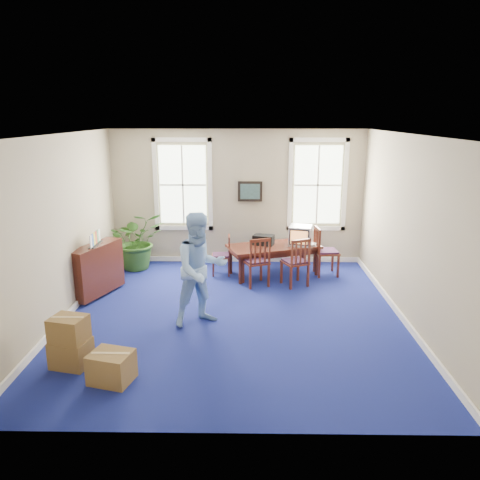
{
  "coord_description": "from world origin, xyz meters",
  "views": [
    {
      "loc": [
        0.23,
        -7.82,
        3.51
      ],
      "look_at": [
        0.1,
        0.6,
        1.25
      ],
      "focal_mm": 35.0,
      "sensor_mm": 36.0,
      "label": 1
    }
  ],
  "objects_px": {
    "chair_near_left": "(256,261)",
    "man": "(201,269)",
    "potted_plant": "(137,240)",
    "conference_table": "(273,260)",
    "credenza": "(97,272)",
    "crt_tv": "(300,235)",
    "cardboard_boxes": "(86,337)"
  },
  "relations": [
    {
      "from": "chair_near_left",
      "to": "cardboard_boxes",
      "type": "bearing_deg",
      "value": 31.33
    },
    {
      "from": "conference_table",
      "to": "potted_plant",
      "type": "relative_size",
      "value": 1.48
    },
    {
      "from": "chair_near_left",
      "to": "credenza",
      "type": "relative_size",
      "value": 0.84
    },
    {
      "from": "man",
      "to": "credenza",
      "type": "bearing_deg",
      "value": 122.13
    },
    {
      "from": "man",
      "to": "cardboard_boxes",
      "type": "xyz_separation_m",
      "value": [
        -1.54,
        -1.37,
        -0.58
      ]
    },
    {
      "from": "chair_near_left",
      "to": "man",
      "type": "height_order",
      "value": "man"
    },
    {
      "from": "conference_table",
      "to": "potted_plant",
      "type": "bearing_deg",
      "value": 153.61
    },
    {
      "from": "man",
      "to": "potted_plant",
      "type": "distance_m",
      "value": 3.48
    },
    {
      "from": "conference_table",
      "to": "chair_near_left",
      "type": "height_order",
      "value": "chair_near_left"
    },
    {
      "from": "credenza",
      "to": "cardboard_boxes",
      "type": "xyz_separation_m",
      "value": [
        0.66,
        -2.63,
        -0.1
      ]
    },
    {
      "from": "credenza",
      "to": "crt_tv",
      "type": "bearing_deg",
      "value": 39.65
    },
    {
      "from": "chair_near_left",
      "to": "potted_plant",
      "type": "bearing_deg",
      "value": -42.56
    },
    {
      "from": "man",
      "to": "cardboard_boxes",
      "type": "height_order",
      "value": "man"
    },
    {
      "from": "conference_table",
      "to": "credenza",
      "type": "bearing_deg",
      "value": -178.9
    },
    {
      "from": "credenza",
      "to": "cardboard_boxes",
      "type": "distance_m",
      "value": 2.71
    },
    {
      "from": "man",
      "to": "credenza",
      "type": "xyz_separation_m",
      "value": [
        -2.2,
        1.26,
        -0.48
      ]
    },
    {
      "from": "potted_plant",
      "to": "cardboard_boxes",
      "type": "xyz_separation_m",
      "value": [
        0.24,
        -4.35,
        -0.28
      ]
    },
    {
      "from": "conference_table",
      "to": "crt_tv",
      "type": "bearing_deg",
      "value": -14.88
    },
    {
      "from": "potted_plant",
      "to": "conference_table",
      "type": "bearing_deg",
      "value": -7.11
    },
    {
      "from": "conference_table",
      "to": "man",
      "type": "bearing_deg",
      "value": -137.41
    },
    {
      "from": "crt_tv",
      "to": "man",
      "type": "relative_size",
      "value": 0.27
    },
    {
      "from": "potted_plant",
      "to": "cardboard_boxes",
      "type": "relative_size",
      "value": 0.98
    },
    {
      "from": "crt_tv",
      "to": "credenza",
      "type": "bearing_deg",
      "value": -148.07
    },
    {
      "from": "chair_near_left",
      "to": "cardboard_boxes",
      "type": "xyz_separation_m",
      "value": [
        -2.51,
        -3.27,
        -0.14
      ]
    },
    {
      "from": "credenza",
      "to": "cardboard_boxes",
      "type": "height_order",
      "value": "credenza"
    },
    {
      "from": "crt_tv",
      "to": "chair_near_left",
      "type": "relative_size",
      "value": 0.49
    },
    {
      "from": "cardboard_boxes",
      "to": "crt_tv",
      "type": "bearing_deg",
      "value": 48.66
    },
    {
      "from": "crt_tv",
      "to": "potted_plant",
      "type": "bearing_deg",
      "value": -171.61
    },
    {
      "from": "crt_tv",
      "to": "chair_near_left",
      "type": "xyz_separation_m",
      "value": [
        -1.01,
        -0.73,
        -0.37
      ]
    },
    {
      "from": "credenza",
      "to": "cardboard_boxes",
      "type": "relative_size",
      "value": 0.91
    },
    {
      "from": "conference_table",
      "to": "crt_tv",
      "type": "height_order",
      "value": "crt_tv"
    },
    {
      "from": "chair_near_left",
      "to": "cardboard_boxes",
      "type": "height_order",
      "value": "chair_near_left"
    }
  ]
}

